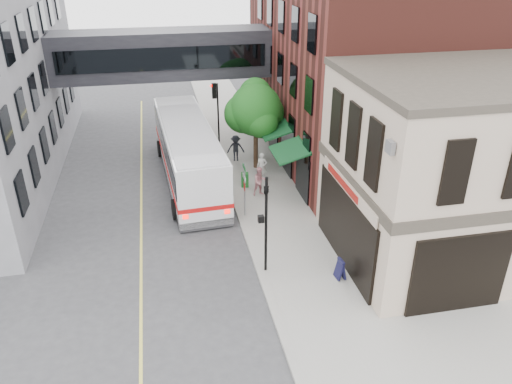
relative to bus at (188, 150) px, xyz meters
name	(u,v)px	position (x,y,z in m)	size (l,w,h in m)	color
ground	(267,302)	(2.08, -12.33, -1.92)	(120.00, 120.00, 0.00)	#38383A
sidewalk_main	(250,162)	(4.08, 1.67, -1.84)	(4.00, 60.00, 0.15)	gray
corner_building	(459,170)	(11.05, -10.33, 2.30)	(10.19, 8.12, 8.45)	#BAA48E
brick_building	(368,47)	(12.06, 2.67, 5.07)	(13.76, 18.00, 14.00)	#522019
skyway_bridge	(162,54)	(-0.92, 5.67, 4.58)	(14.00, 3.18, 3.00)	black
traffic_signal_near	(265,214)	(2.45, -10.33, 1.07)	(0.44, 0.22, 4.60)	black
traffic_signal_far	(216,103)	(2.34, 4.67, 1.42)	(0.53, 0.28, 4.50)	black
street_sign_pole	(245,185)	(2.47, -5.33, 0.02)	(0.08, 0.75, 3.00)	gray
street_tree	(255,109)	(4.28, 0.89, 2.00)	(3.80, 3.20, 5.60)	#382619
lane_marking	(141,201)	(-2.92, -2.33, -1.91)	(0.12, 40.00, 0.01)	#D8CC4C
bus	(188,150)	(0.00, 0.00, 0.00)	(3.65, 12.85, 3.42)	silver
pedestrian_a	(262,167)	(4.27, -1.24, -0.91)	(0.62, 0.41, 1.71)	silver
pedestrian_b	(260,181)	(3.75, -3.18, -0.92)	(0.82, 0.64, 1.69)	#CD858C
pedestrian_c	(236,148)	(3.22, 1.99, -0.89)	(1.13, 0.65, 1.74)	black
newspaper_box	(245,180)	(3.10, -1.94, -1.34)	(0.43, 0.38, 0.85)	#14581C
sandwich_board	(340,269)	(5.48, -11.54, -1.31)	(0.33, 0.51, 0.92)	black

